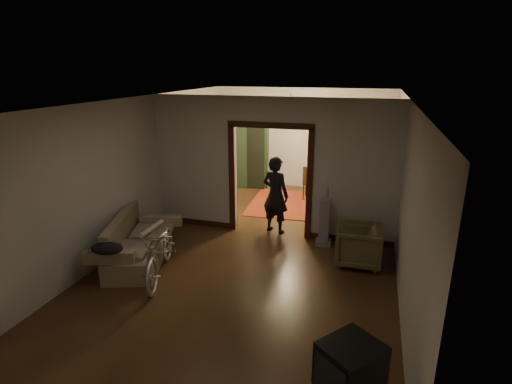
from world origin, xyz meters
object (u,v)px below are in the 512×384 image
at_px(desk, 339,182).
at_px(armchair, 358,245).
at_px(sofa, 138,240).
at_px(locker, 252,154).
at_px(person, 275,195).
at_px(bicycle, 160,250).

bearing_deg(desk, armchair, -86.95).
distance_m(sofa, locker, 5.16).
height_order(locker, desk, locker).
bearing_deg(armchair, desk, -170.89).
bearing_deg(person, armchair, 168.13).
xyz_separation_m(locker, desk, (2.51, -0.06, -0.62)).
bearing_deg(bicycle, armchair, 6.12).
bearing_deg(desk, person, -115.99).
relative_size(bicycle, locker, 0.93).
xyz_separation_m(sofa, locker, (0.53, 5.10, 0.54)).
xyz_separation_m(bicycle, desk, (2.41, 5.37, -0.13)).
bearing_deg(sofa, bicycle, -46.08).
relative_size(person, locker, 0.85).
bearing_deg(person, locker, -46.93).
relative_size(sofa, person, 1.10).
relative_size(sofa, desk, 1.98).
xyz_separation_m(sofa, armchair, (3.74, 1.03, -0.06)).
xyz_separation_m(bicycle, locker, (-0.10, 5.44, 0.49)).
xyz_separation_m(person, desk, (1.04, 3.02, -0.48)).
distance_m(bicycle, locker, 5.46).
xyz_separation_m(bicycle, person, (1.36, 2.35, 0.35)).
height_order(sofa, armchair, sofa).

